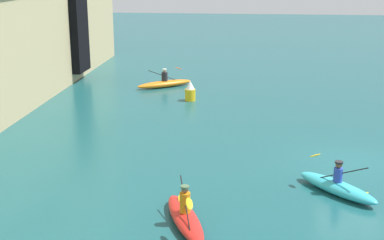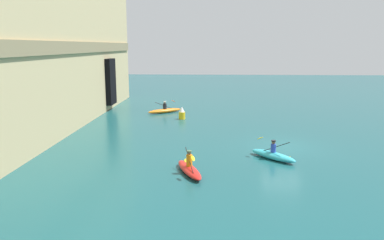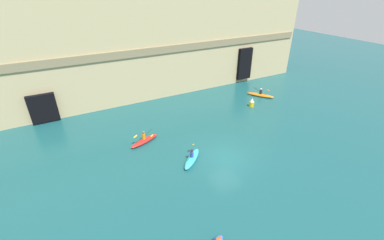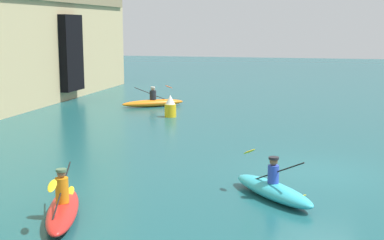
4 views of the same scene
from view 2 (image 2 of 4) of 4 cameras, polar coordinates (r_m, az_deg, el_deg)
ground_plane at (r=24.74m, az=13.61°, el=-3.91°), size 120.00×120.00×0.00m
kayak_orange at (r=36.00m, az=-4.16°, el=1.49°), size 2.57×3.28×1.17m
kayak_red at (r=19.02m, az=-0.41°, el=-7.45°), size 3.15×1.76×1.19m
kayak_cyan at (r=21.80m, az=12.24°, el=-5.24°), size 2.72×2.59×1.21m
marker_buoy at (r=32.77m, az=-1.55°, el=1.01°), size 0.57×0.57×1.09m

